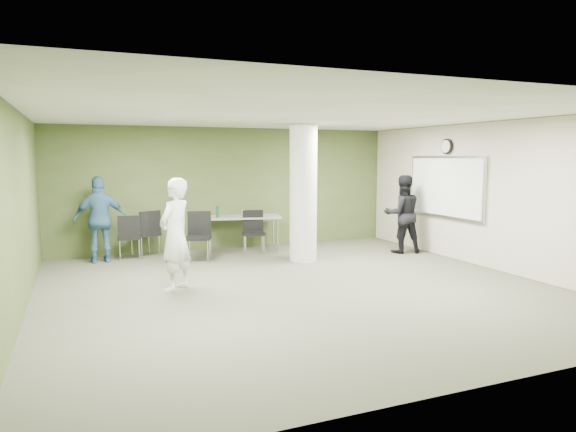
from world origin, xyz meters
name	(u,v)px	position (x,y,z in m)	size (l,w,h in m)	color
floor	(297,288)	(0.00, 0.00, 0.00)	(8.00, 8.00, 0.00)	#4B4C3C
ceiling	(297,114)	(0.00, 0.00, 2.80)	(8.00, 8.00, 0.00)	white
wall_back	(229,188)	(0.00, 4.00, 1.40)	(8.00, 0.02, 2.80)	#455025
wall_left	(18,213)	(-4.00, 0.00, 1.40)	(0.02, 8.00, 2.80)	#455025
wall_right_cream	(490,196)	(4.00, 0.00, 1.40)	(0.02, 8.00, 2.80)	beige
column	(303,193)	(1.00, 2.00, 1.40)	(0.56, 0.56, 2.80)	silver
whiteboard	(445,187)	(3.92, 1.20, 1.50)	(0.05, 2.30, 1.30)	silver
wall_clock	(447,146)	(3.92, 1.20, 2.35)	(0.06, 0.32, 0.32)	black
folding_table	(242,218)	(0.18, 3.55, 0.74)	(1.78, 1.05, 1.04)	gray
wastebasket	(172,255)	(-1.53, 2.87, 0.15)	(0.26, 0.26, 0.31)	#4C4C4C
chair_back_left	(147,230)	(-1.93, 3.56, 0.59)	(0.65, 0.65, 1.00)	black
chair_back_right	(129,234)	(-2.31, 3.41, 0.55)	(0.50, 0.50, 0.94)	black
chair_table_left	(199,232)	(-0.99, 2.80, 0.59)	(0.64, 0.64, 1.01)	black
chair_table_right	(253,229)	(0.28, 3.07, 0.56)	(0.58, 0.58, 0.96)	black
woman_white	(175,235)	(-1.85, 0.61, 0.90)	(0.66, 0.43, 1.80)	white
man_black	(402,214)	(3.40, 1.96, 0.87)	(0.84, 0.66, 1.73)	black
man_blue	(100,219)	(-2.86, 3.40, 0.87)	(1.03, 0.43, 1.75)	#38658B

